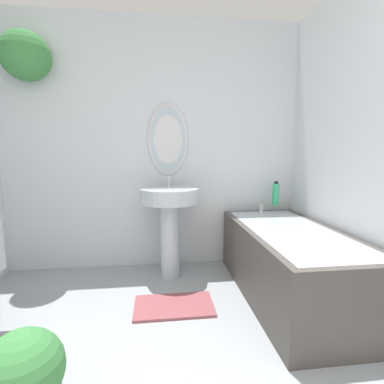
{
  "coord_description": "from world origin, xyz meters",
  "views": [
    {
      "loc": [
        0.03,
        -0.2,
        1.14
      ],
      "look_at": [
        0.25,
        1.59,
        0.88
      ],
      "focal_mm": 26.0,
      "sensor_mm": 36.0,
      "label": 1
    }
  ],
  "objects_px": {
    "potted_plant": "(24,384)",
    "bathtub": "(290,262)",
    "shampoo_bottle": "(276,194)",
    "pedestal_sink": "(170,212)"
  },
  "relations": [
    {
      "from": "bathtub",
      "to": "potted_plant",
      "type": "relative_size",
      "value": 3.27
    },
    {
      "from": "pedestal_sink",
      "to": "bathtub",
      "type": "relative_size",
      "value": 0.63
    },
    {
      "from": "shampoo_bottle",
      "to": "potted_plant",
      "type": "xyz_separation_m",
      "value": [
        -1.69,
        -1.54,
        -0.5
      ]
    },
    {
      "from": "bathtub",
      "to": "potted_plant",
      "type": "distance_m",
      "value": 1.81
    },
    {
      "from": "shampoo_bottle",
      "to": "potted_plant",
      "type": "distance_m",
      "value": 2.34
    },
    {
      "from": "bathtub",
      "to": "potted_plant",
      "type": "xyz_separation_m",
      "value": [
        -1.55,
        -0.93,
        -0.05
      ]
    },
    {
      "from": "potted_plant",
      "to": "bathtub",
      "type": "bearing_deg",
      "value": 30.85
    },
    {
      "from": "shampoo_bottle",
      "to": "potted_plant",
      "type": "bearing_deg",
      "value": -137.57
    },
    {
      "from": "pedestal_sink",
      "to": "potted_plant",
      "type": "xyz_separation_m",
      "value": [
        -0.64,
        -1.41,
        -0.37
      ]
    },
    {
      "from": "bathtub",
      "to": "shampoo_bottle",
      "type": "distance_m",
      "value": 0.77
    }
  ]
}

